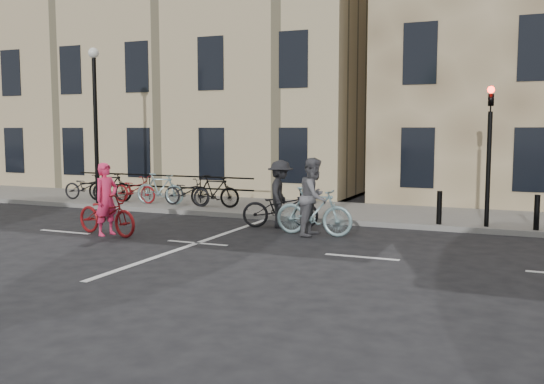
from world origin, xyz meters
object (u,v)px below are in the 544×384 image
at_px(cyclist_grey, 314,204).
at_px(cyclist_pink, 107,210).
at_px(traffic_light, 489,139).
at_px(lamp_post, 95,106).
at_px(cyclist_dark, 280,201).

bearing_deg(cyclist_grey, cyclist_pink, 113.80).
relative_size(traffic_light, lamp_post, 0.74).
xyz_separation_m(traffic_light, cyclist_dark, (-5.25, -1.46, -1.72)).
relative_size(lamp_post, cyclist_pink, 2.42).
relative_size(traffic_light, cyclist_grey, 1.89).
bearing_deg(lamp_post, traffic_light, -0.27).
xyz_separation_m(cyclist_pink, cyclist_dark, (3.63, 2.81, 0.09)).
bearing_deg(lamp_post, cyclist_pink, -48.62).
relative_size(traffic_light, cyclist_dark, 1.77).
bearing_deg(traffic_light, cyclist_dark, -164.43).
bearing_deg(cyclist_pink, traffic_light, -52.51).
bearing_deg(cyclist_grey, cyclist_dark, 58.96).
height_order(traffic_light, lamp_post, lamp_post).
height_order(cyclist_pink, cyclist_dark, cyclist_dark).
bearing_deg(lamp_post, cyclist_dark, -11.55).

